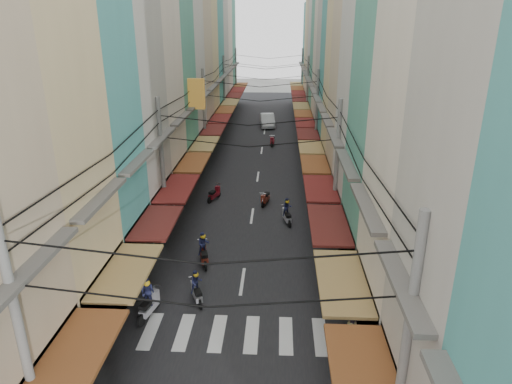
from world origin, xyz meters
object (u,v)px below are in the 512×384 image
(bicycle, at_px, (389,268))
(market_umbrella, at_px, (402,258))
(traffic_sign, at_px, (365,255))
(white_car, at_px, (267,126))

(bicycle, height_order, market_umbrella, market_umbrella)
(bicycle, relative_size, market_umbrella, 0.66)
(bicycle, bearing_deg, traffic_sign, 123.82)
(bicycle, xyz_separation_m, market_umbrella, (-0.30, -2.91, 2.22))
(white_car, height_order, traffic_sign, traffic_sign)
(bicycle, distance_m, traffic_sign, 3.64)
(white_car, bearing_deg, traffic_sign, -86.60)
(bicycle, xyz_separation_m, traffic_sign, (-1.79, -2.43, 2.04))
(market_umbrella, xyz_separation_m, traffic_sign, (-1.49, 0.48, -0.18))
(white_car, relative_size, bicycle, 3.20)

